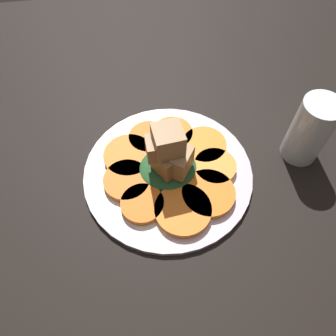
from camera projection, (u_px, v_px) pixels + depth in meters
table_slab at (168, 177)px, 59.49cm from camera, size 120.00×120.00×2.00cm
plate at (168, 173)px, 58.21cm from camera, size 29.78×29.78×1.05cm
carrot_slice_0 at (215, 167)px, 57.48cm from camera, size 7.43×7.43×1.22cm
carrot_slice_1 at (204, 145)px, 60.00cm from camera, size 8.10×8.10×1.22cm
carrot_slice_2 at (172, 134)px, 61.46cm from camera, size 7.62×7.62×1.22cm
carrot_slice_3 at (148, 138)px, 60.96cm from camera, size 7.20×7.20×1.22cm
carrot_slice_4 at (129, 156)px, 58.74cm from camera, size 9.04×9.04×1.22cm
carrot_slice_5 at (127, 181)px, 55.97cm from camera, size 8.01×8.01×1.22cm
carrot_slice_6 at (142, 204)px, 53.57cm from camera, size 7.16×7.16×1.22cm
carrot_slice_7 at (183, 210)px, 52.99cm from camera, size 9.34×9.34×1.22cm
carrot_slice_8 at (208, 194)px, 54.62cm from camera, size 8.94×8.94×1.22cm
center_pile at (169, 159)px, 54.03cm from camera, size 10.11×9.10×11.19cm
fork at (164, 141)px, 61.05cm from camera, size 19.76×2.34×0.40cm
water_glass at (310, 131)px, 55.90cm from camera, size 6.63×6.63×12.77cm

